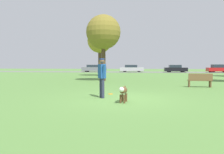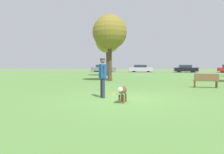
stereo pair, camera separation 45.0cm
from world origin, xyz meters
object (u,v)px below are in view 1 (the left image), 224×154
object	(u,v)px
parked_car_black	(175,69)
dog	(123,91)
frisbee	(111,94)
park_bench	(200,80)
person	(102,75)
parked_car_grey	(94,68)
tree_mid_center	(103,33)
parked_car_red	(219,69)
tree_far_left	(100,41)
parked_car_silver	(132,68)

from	to	relation	value
parked_car_black	dog	bearing A→B (deg)	-103.60
frisbee	park_bench	bearing A→B (deg)	37.46
parked_car_black	person	bearing A→B (deg)	-105.67
dog	parked_car_grey	size ratio (longest dim) A/B	0.21
park_bench	tree_mid_center	bearing A→B (deg)	-32.09
person	park_bench	size ratio (longest dim) A/B	1.17
person	parked_car_black	world-z (taller)	person
parked_car_grey	parked_car_red	size ratio (longest dim) A/B	1.18
dog	parked_car_black	xyz separation A→B (m)	(6.75, 32.12, 0.23)
tree_far_left	person	bearing A→B (deg)	-78.98
tree_mid_center	tree_far_left	world-z (taller)	tree_far_left
tree_mid_center	parked_car_grey	bearing A→B (deg)	104.24
tree_far_left	parked_car_black	distance (m)	18.06
person	tree_far_left	bearing A→B (deg)	161.56
tree_mid_center	parked_car_grey	distance (m)	22.95
person	parked_car_red	size ratio (longest dim) A/B	0.42
tree_mid_center	parked_car_black	size ratio (longest dim) A/B	1.40
parked_car_black	parked_car_red	xyz separation A→B (m)	(7.35, 0.26, 0.03)
park_bench	person	bearing A→B (deg)	44.21
parked_car_grey	parked_car_red	world-z (taller)	parked_car_red
frisbee	parked_car_red	bearing A→B (deg)	63.79
frisbee	tree_mid_center	world-z (taller)	tree_mid_center
park_bench	parked_car_red	bearing A→B (deg)	-110.14
parked_car_silver	parked_car_black	size ratio (longest dim) A/B	1.09
parked_car_grey	parked_car_red	distance (m)	22.18
parked_car_silver	park_bench	bearing A→B (deg)	-79.87
dog	parked_car_red	bearing A→B (deg)	162.30
person	parked_car_red	distance (m)	34.80
frisbee	parked_car_red	distance (m)	33.68
person	parked_car_red	xyz separation A→B (m)	(15.08, 31.36, -0.29)
parked_car_black	parked_car_red	world-z (taller)	parked_car_red
parked_car_grey	person	bearing A→B (deg)	-79.43
parked_car_silver	frisbee	bearing A→B (deg)	-90.58
tree_far_left	park_bench	bearing A→B (deg)	-55.30
parked_car_red	tree_far_left	bearing A→B (deg)	-143.54
frisbee	park_bench	world-z (taller)	park_bench
dog	tree_mid_center	distance (m)	11.16
parked_car_black	tree_far_left	bearing A→B (deg)	-130.54
person	tree_far_left	world-z (taller)	tree_far_left
person	parked_car_black	size ratio (longest dim) A/B	0.42
tree_mid_center	park_bench	xyz separation A→B (m)	(6.70, -4.27, -3.61)
parked_car_black	tree_mid_center	bearing A→B (deg)	-114.64
parked_car_red	park_bench	xyz separation A→B (m)	(-9.90, -26.40, -0.23)
person	tree_mid_center	size ratio (longest dim) A/B	0.30
tree_mid_center	park_bench	size ratio (longest dim) A/B	3.94
dog	tree_far_left	bearing A→B (deg)	-160.82
dog	parked_car_silver	distance (m)	32.45
frisbee	parked_car_grey	distance (m)	30.97
tree_far_left	parked_car_red	xyz separation A→B (m)	(18.45, 14.05, -3.55)
tree_mid_center	parked_car_black	distance (m)	23.99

